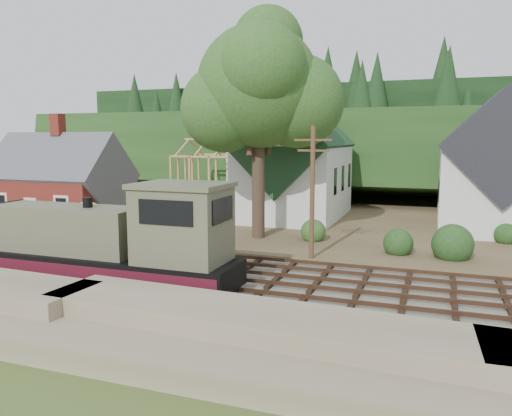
% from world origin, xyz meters
% --- Properties ---
extents(ground, '(140.00, 140.00, 0.00)m').
position_xyz_m(ground, '(0.00, 0.00, 0.00)').
color(ground, '#384C1E').
rests_on(ground, ground).
extents(embankment, '(64.00, 5.00, 1.60)m').
position_xyz_m(embankment, '(0.00, -8.50, 0.00)').
color(embankment, '#7F7259').
rests_on(embankment, ground).
extents(railroad_bed, '(64.00, 11.00, 0.16)m').
position_xyz_m(railroad_bed, '(0.00, 0.00, 0.08)').
color(railroad_bed, '#726B5B').
rests_on(railroad_bed, ground).
extents(village_flat, '(64.00, 26.00, 0.30)m').
position_xyz_m(village_flat, '(0.00, 18.00, 0.15)').
color(village_flat, brown).
rests_on(village_flat, ground).
extents(hillside, '(70.00, 28.96, 12.74)m').
position_xyz_m(hillside, '(0.00, 42.00, 0.00)').
color(hillside, '#1E3F19').
rests_on(hillside, ground).
extents(ridge, '(80.00, 20.00, 12.00)m').
position_xyz_m(ridge, '(0.00, 58.00, 0.00)').
color(ridge, black).
rests_on(ridge, ground).
extents(depot, '(10.80, 7.41, 9.00)m').
position_xyz_m(depot, '(-16.00, 11.00, 3.21)').
color(depot, '#5E2315').
rests_on(depot, village_flat).
extents(church, '(8.40, 15.17, 13.00)m').
position_xyz_m(church, '(2.00, 19.68, 5.18)').
color(church, silver).
rests_on(church, village_flat).
extents(farmhouse, '(8.40, 10.80, 10.60)m').
position_xyz_m(farmhouse, '(18.00, 19.00, 4.87)').
color(farmhouse, silver).
rests_on(farmhouse, village_flat).
extents(timber_frame, '(8.20, 6.20, 6.99)m').
position_xyz_m(timber_frame, '(-6.00, 22.00, 3.27)').
color(timber_frame, tan).
rests_on(timber_frame, village_flat).
extents(lattice_tower, '(3.20, 3.20, 12.12)m').
position_xyz_m(lattice_tower, '(-6.00, 28.00, 10.03)').
color(lattice_tower, silver).
rests_on(lattice_tower, village_flat).
extents(big_tree, '(10.90, 8.40, 14.70)m').
position_xyz_m(big_tree, '(2.17, 10.08, 10.22)').
color(big_tree, '#38281E').
rests_on(big_tree, village_flat).
extents(telegraph_pole_near, '(2.20, 0.28, 8.00)m').
position_xyz_m(telegraph_pole_near, '(7.00, 5.20, 4.25)').
color(telegraph_pole_near, '#4C331E').
rests_on(telegraph_pole_near, ground).
extents(locomotive, '(12.95, 3.24, 5.15)m').
position_xyz_m(locomotive, '(-0.64, -3.00, 2.26)').
color(locomotive, black).
rests_on(locomotive, railroad_bed).
extents(car_blue, '(2.53, 3.35, 1.06)m').
position_xyz_m(car_blue, '(-5.22, 12.85, 0.83)').
color(car_blue, '#5688B8').
rests_on(car_blue, village_flat).
extents(patio_set, '(2.46, 2.46, 2.74)m').
position_xyz_m(patio_set, '(-9.07, 5.50, 2.64)').
color(patio_set, silver).
rests_on(patio_set, village_flat).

